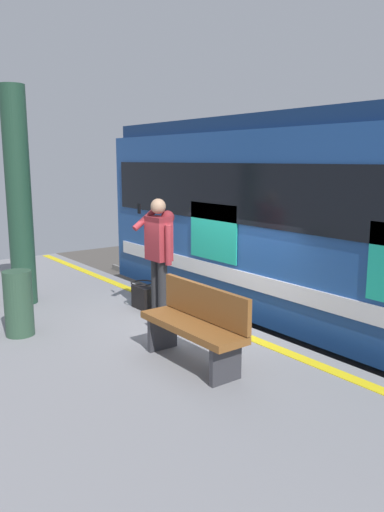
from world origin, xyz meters
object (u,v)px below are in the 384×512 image
(passenger, at_px, (159,248))
(bench, at_px, (196,322))
(trash_bin, at_px, (19,303))
(train_carriage, at_px, (360,220))
(station_column, at_px, (19,198))
(handbag, at_px, (142,296))

(passenger, relative_size, bench, 1.19)
(trash_bin, bearing_deg, train_carriage, -113.88)
(passenger, bearing_deg, station_column, 34.97)
(passenger, bearing_deg, train_carriage, -120.85)
(bench, bearing_deg, trash_bin, 30.97)
(train_carriage, distance_m, handbag, 3.52)
(handbag, height_order, station_column, station_column)
(train_carriage, xyz_separation_m, handbag, (2.05, 2.60, -1.20))
(handbag, xyz_separation_m, station_column, (1.43, 1.36, 1.51))
(train_carriage, relative_size, handbag, 23.11)
(train_carriage, height_order, station_column, station_column)
(passenger, height_order, handbag, passenger)
(bench, xyz_separation_m, trash_bin, (2.16, 1.29, -0.05))
(passenger, bearing_deg, handbag, -0.39)
(train_carriage, bearing_deg, station_column, 48.58)
(train_carriage, xyz_separation_m, station_column, (3.48, 3.95, 0.31))
(trash_bin, bearing_deg, handbag, -88.53)
(passenger, height_order, trash_bin, passenger)
(passenger, xyz_separation_m, bench, (-1.70, 0.64, -0.55))
(handbag, bearing_deg, trash_bin, 91.47)
(handbag, relative_size, bench, 0.29)
(train_carriage, height_order, passenger, train_carriage)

